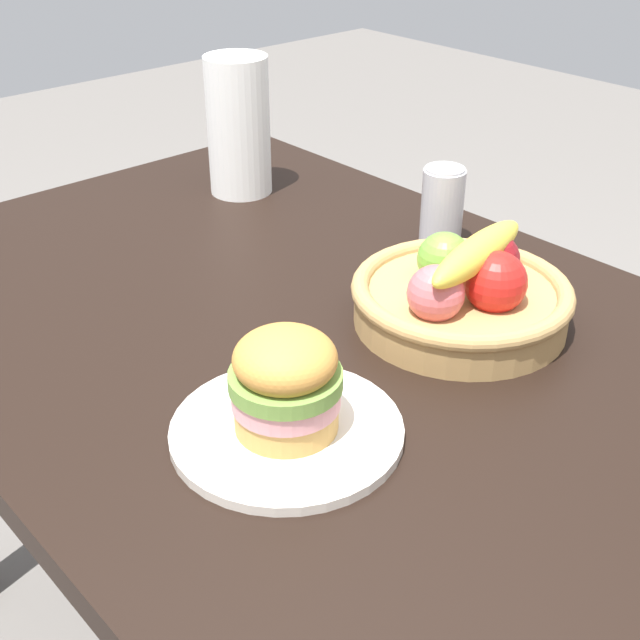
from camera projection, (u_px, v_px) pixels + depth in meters
dining_table at (321, 393)px, 1.16m from camera, size 1.40×0.90×0.75m
plate at (287, 431)px, 0.92m from camera, size 0.25×0.25×0.01m
sandwich at (286, 382)px, 0.88m from camera, size 0.12×0.12×0.12m
soda_can at (442, 207)px, 1.31m from camera, size 0.07×0.07×0.13m
fruit_basket at (464, 292)px, 1.10m from camera, size 0.29×0.29×0.14m
paper_towel_roll at (239, 126)px, 1.47m from camera, size 0.11×0.11×0.24m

